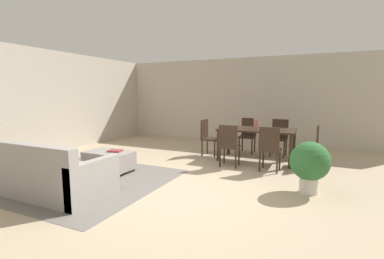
{
  "coord_description": "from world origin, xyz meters",
  "views": [
    {
      "loc": [
        1.95,
        -3.78,
        1.58
      ],
      "look_at": [
        -0.46,
        1.4,
        0.83
      ],
      "focal_mm": 25.7,
      "sensor_mm": 36.0,
      "label": 1
    }
  ],
  "objects_px": {
    "dining_chair_near_right": "(270,147)",
    "dining_chair_head_west": "(208,135)",
    "ottoman_table": "(109,160)",
    "dining_chair_far_right": "(279,135)",
    "dining_chair_near_left": "(229,143)",
    "book_on_ottoman": "(115,151)",
    "vase_centerpiece": "(256,124)",
    "couch": "(44,175)",
    "dining_chair_head_east": "(312,143)",
    "dining_chair_far_left": "(248,133)",
    "potted_plant": "(310,163)",
    "dining_table": "(257,133)"
  },
  "relations": [
    {
      "from": "dining_chair_near_right",
      "to": "dining_chair_head_west",
      "type": "height_order",
      "value": "same"
    },
    {
      "from": "ottoman_table",
      "to": "dining_chair_far_right",
      "type": "height_order",
      "value": "dining_chair_far_right"
    },
    {
      "from": "dining_chair_near_right",
      "to": "dining_chair_head_west",
      "type": "xyz_separation_m",
      "value": [
        -1.68,
        0.86,
        0.0
      ]
    },
    {
      "from": "dining_chair_near_left",
      "to": "book_on_ottoman",
      "type": "relative_size",
      "value": 3.54
    },
    {
      "from": "dining_chair_near_left",
      "to": "vase_centerpiece",
      "type": "relative_size",
      "value": 3.88
    },
    {
      "from": "couch",
      "to": "dining_chair_head_west",
      "type": "bearing_deg",
      "value": 68.49
    },
    {
      "from": "couch",
      "to": "dining_chair_far_right",
      "type": "xyz_separation_m",
      "value": [
        3.05,
        4.38,
        0.24
      ]
    },
    {
      "from": "dining_chair_head_east",
      "to": "dining_chair_far_left",
      "type": "bearing_deg",
      "value": 151.05
    },
    {
      "from": "ottoman_table",
      "to": "dining_chair_far_right",
      "type": "distance_m",
      "value": 4.21
    },
    {
      "from": "ottoman_table",
      "to": "dining_chair_head_west",
      "type": "height_order",
      "value": "dining_chair_head_west"
    },
    {
      "from": "dining_chair_far_left",
      "to": "dining_chair_near_left",
      "type": "bearing_deg",
      "value": -90.38
    },
    {
      "from": "vase_centerpiece",
      "to": "potted_plant",
      "type": "bearing_deg",
      "value": -55.01
    },
    {
      "from": "dining_chair_head_east",
      "to": "vase_centerpiece",
      "type": "relative_size",
      "value": 3.88
    },
    {
      "from": "dining_chair_far_left",
      "to": "potted_plant",
      "type": "bearing_deg",
      "value": -58.56
    },
    {
      "from": "dining_chair_near_left",
      "to": "dining_chair_far_right",
      "type": "distance_m",
      "value": 1.85
    },
    {
      "from": "couch",
      "to": "dining_table",
      "type": "height_order",
      "value": "couch"
    },
    {
      "from": "dining_chair_far_left",
      "to": "dining_chair_head_east",
      "type": "distance_m",
      "value": 1.84
    },
    {
      "from": "dining_chair_far_right",
      "to": "vase_centerpiece",
      "type": "bearing_deg",
      "value": -115.24
    },
    {
      "from": "dining_chair_head_east",
      "to": "vase_centerpiece",
      "type": "distance_m",
      "value": 1.27
    },
    {
      "from": "dining_chair_near_left",
      "to": "potted_plant",
      "type": "distance_m",
      "value": 1.9
    },
    {
      "from": "dining_chair_near_right",
      "to": "dining_chair_head_east",
      "type": "height_order",
      "value": "same"
    },
    {
      "from": "dining_chair_near_left",
      "to": "couch",
      "type": "bearing_deg",
      "value": -129.38
    },
    {
      "from": "dining_chair_far_right",
      "to": "ottoman_table",
      "type": "bearing_deg",
      "value": -133.8
    },
    {
      "from": "dining_table",
      "to": "dining_chair_far_left",
      "type": "height_order",
      "value": "dining_chair_far_left"
    },
    {
      "from": "dining_table",
      "to": "dining_chair_far_right",
      "type": "bearing_deg",
      "value": 64.13
    },
    {
      "from": "couch",
      "to": "book_on_ottoman",
      "type": "bearing_deg",
      "value": 79.19
    },
    {
      "from": "dining_table",
      "to": "dining_chair_near_right",
      "type": "distance_m",
      "value": 0.95
    },
    {
      "from": "potted_plant",
      "to": "dining_chair_far_right",
      "type": "bearing_deg",
      "value": 107.02
    },
    {
      "from": "ottoman_table",
      "to": "dining_chair_head_west",
      "type": "relative_size",
      "value": 1.02
    },
    {
      "from": "dining_chair_head_east",
      "to": "dining_chair_near_right",
      "type": "bearing_deg",
      "value": -134.23
    },
    {
      "from": "dining_table",
      "to": "dining_chair_far_right",
      "type": "relative_size",
      "value": 1.87
    },
    {
      "from": "dining_chair_near_left",
      "to": "vase_centerpiece",
      "type": "height_order",
      "value": "vase_centerpiece"
    },
    {
      "from": "dining_table",
      "to": "potted_plant",
      "type": "relative_size",
      "value": 2.07
    },
    {
      "from": "dining_chair_far_right",
      "to": "potted_plant",
      "type": "distance_m",
      "value": 2.75
    },
    {
      "from": "dining_chair_near_right",
      "to": "dining_chair_far_left",
      "type": "bearing_deg",
      "value": 116.58
    },
    {
      "from": "vase_centerpiece",
      "to": "potted_plant",
      "type": "distance_m",
      "value": 2.17
    },
    {
      "from": "dining_chair_head_west",
      "to": "ottoman_table",
      "type": "bearing_deg",
      "value": -119.54
    },
    {
      "from": "potted_plant",
      "to": "couch",
      "type": "bearing_deg",
      "value": -155.65
    },
    {
      "from": "dining_table",
      "to": "dining_chair_near_right",
      "type": "relative_size",
      "value": 1.87
    },
    {
      "from": "dining_chair_head_west",
      "to": "vase_centerpiece",
      "type": "height_order",
      "value": "vase_centerpiece"
    },
    {
      "from": "dining_chair_head_west",
      "to": "potted_plant",
      "type": "xyz_separation_m",
      "value": [
        2.45,
        -1.82,
        -0.03
      ]
    },
    {
      "from": "dining_chair_far_left",
      "to": "dining_chair_far_right",
      "type": "relative_size",
      "value": 1.0
    },
    {
      "from": "ottoman_table",
      "to": "dining_chair_near_left",
      "type": "xyz_separation_m",
      "value": [
        2.09,
        1.38,
        0.28
      ]
    },
    {
      "from": "ottoman_table",
      "to": "vase_centerpiece",
      "type": "bearing_deg",
      "value": 40.78
    },
    {
      "from": "dining_chair_far_right",
      "to": "dining_chair_head_west",
      "type": "height_order",
      "value": "same"
    },
    {
      "from": "ottoman_table",
      "to": "vase_centerpiece",
      "type": "relative_size",
      "value": 3.95
    },
    {
      "from": "dining_chair_near_right",
      "to": "potted_plant",
      "type": "relative_size",
      "value": 1.11
    },
    {
      "from": "dining_chair_near_right",
      "to": "book_on_ottoman",
      "type": "bearing_deg",
      "value": -154.94
    },
    {
      "from": "dining_table",
      "to": "dining_chair_near_right",
      "type": "bearing_deg",
      "value": -62.15
    },
    {
      "from": "dining_chair_near_left",
      "to": "dining_chair_far_right",
      "type": "xyz_separation_m",
      "value": [
        0.82,
        1.66,
        0.0
      ]
    }
  ]
}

